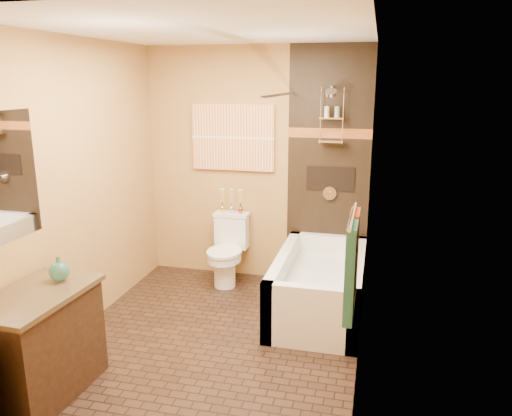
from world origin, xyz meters
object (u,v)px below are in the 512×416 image
(sunset_painting, at_px, (233,138))
(vanity, at_px, (39,344))
(bathtub, at_px, (319,290))
(toilet, at_px, (228,250))

(sunset_painting, xyz_separation_m, vanity, (-0.68, -2.48, -1.17))
(sunset_painting, bearing_deg, bathtub, -34.69)
(bathtub, relative_size, vanity, 1.68)
(bathtub, xyz_separation_m, toilet, (-1.05, 0.47, 0.15))
(toilet, bearing_deg, sunset_painting, 90.86)
(bathtub, relative_size, toilet, 2.02)
(sunset_painting, height_order, vanity, sunset_painting)
(bathtub, bearing_deg, toilet, 155.69)
(sunset_painting, distance_m, bathtub, 1.84)
(toilet, bearing_deg, vanity, -106.08)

